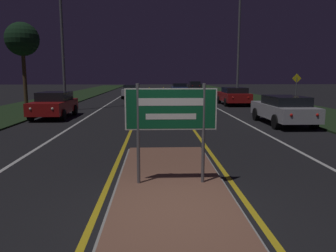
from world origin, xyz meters
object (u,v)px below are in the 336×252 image
car_receding_0 (283,109)px  car_approaching_1 (132,91)px  car_approaching_0 (54,104)px  warning_sign (296,89)px  car_receding_2 (179,89)px  highway_sign (171,114)px  car_receding_3 (194,85)px  car_receding_1 (234,96)px  streetlight_right_near (239,24)px  streetlight_left_near (61,12)px

car_receding_0 → car_approaching_1: (-8.59, 18.90, 0.00)m
car_approaching_0 → warning_sign: warning_sign is taller
car_receding_0 → car_receding_2: (-3.24, 24.23, 0.01)m
car_receding_2 → warning_sign: size_ratio=1.76×
highway_sign → car_receding_0: (5.88, 8.77, -0.83)m
car_receding_3 → warning_sign: warning_sign is taller
highway_sign → car_approaching_1: 27.81m
car_receding_1 → car_receding_3: (0.04, 26.54, 0.01)m
car_approaching_1 → warning_sign: size_ratio=1.82×
car_receding_3 → car_approaching_1: 20.18m
car_receding_1 → warning_sign: (2.82, -5.10, 0.76)m
car_receding_3 → warning_sign: 31.77m
streetlight_right_near → car_receding_1: size_ratio=2.27×
car_receding_1 → car_approaching_0: (-11.99, -7.49, -0.00)m
streetlight_left_near → car_approaching_1: 13.82m
warning_sign → car_receding_1: bearing=119.0°
car_approaching_1 → warning_sign: 17.75m
car_approaching_0 → car_approaching_1: 16.18m
car_approaching_1 → warning_sign: warning_sign is taller
highway_sign → streetlight_left_near: 17.55m
highway_sign → car_receding_1: (6.01, 19.30, -0.83)m
streetlight_right_near → car_approaching_0: (-12.47, -8.37, -5.66)m
streetlight_right_near → car_receding_0: size_ratio=2.13×
car_receding_0 → warning_sign: warning_sign is taller
car_receding_3 → car_approaching_0: (-12.03, -34.03, -0.02)m
car_receding_0 → car_approaching_0: size_ratio=1.12×
car_receding_0 → car_receding_3: 37.08m
car_receding_3 → car_approaching_0: 36.09m
car_receding_0 → car_approaching_0: 12.25m
car_approaching_1 → car_approaching_0: bearing=-101.7°
streetlight_left_near → car_receding_0: size_ratio=2.32×
car_receding_1 → car_receding_2: 14.10m
streetlight_left_near → car_receding_1: 14.11m
streetlight_left_near → car_receding_3: (12.43, 30.23, -5.66)m
warning_sign → streetlight_right_near: bearing=111.3°
car_receding_2 → car_receding_3: size_ratio=0.93×
car_approaching_0 → warning_sign: size_ratio=1.74×
car_receding_0 → car_receding_2: size_ratio=1.11×
warning_sign → car_approaching_1: bearing=130.6°
streetlight_left_near → car_receding_3: size_ratio=2.40×
highway_sign → car_receding_1: highway_sign is taller
streetlight_right_near → car_receding_2: 14.52m
car_receding_3 → streetlight_right_near: bearing=-89.0°
car_receding_1 → car_receding_3: size_ratio=0.97×
car_receding_2 → warning_sign: warning_sign is taller
car_receding_2 → car_approaching_0: 22.87m
car_receding_3 → streetlight_left_near: bearing=-112.3°
streetlight_left_near → warning_sign: size_ratio=4.54×
highway_sign → car_receding_2: highway_sign is taller
car_receding_1 → car_receding_0: bearing=-90.7°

